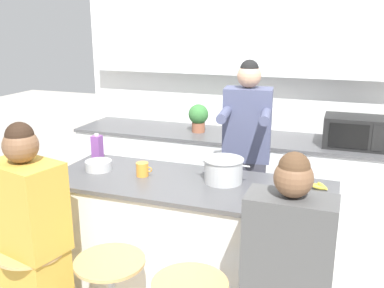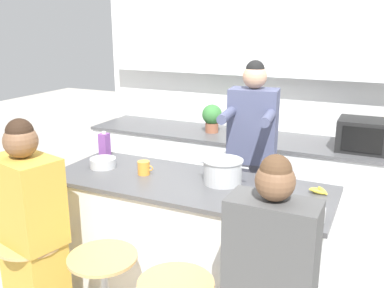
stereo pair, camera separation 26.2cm
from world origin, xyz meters
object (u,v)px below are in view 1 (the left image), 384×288
person_wrapped_blanket (31,241)px  coffee_cup_far (142,169)px  coffee_cup_near (278,196)px  juice_carton (97,147)px  person_cooking (246,169)px  kitchen_island (189,242)px  microwave (354,132)px  bar_stool_leftmost (35,285)px  cooking_pot (223,170)px  fruit_bowl (316,208)px  banana_bunch (318,186)px  potted_plant (198,117)px

person_wrapped_blanket → coffee_cup_far: person_wrapped_blanket is taller
person_wrapped_blanket → coffee_cup_far: 0.85m
coffee_cup_near → juice_carton: bearing=166.1°
coffee_cup_far → person_cooking: bearing=43.7°
kitchen_island → person_wrapped_blanket: (-0.78, -0.67, 0.21)m
person_cooking → microwave: person_cooking is taller
bar_stool_leftmost → juice_carton: bearing=94.4°
person_cooking → cooking_pot: (-0.04, -0.50, 0.15)m
fruit_bowl → person_wrapped_blanket: bearing=-165.3°
person_wrapped_blanket → microwave: (1.84, 2.10, 0.35)m
bar_stool_leftmost → cooking_pot: 1.41m
person_cooking → juice_carton: (-1.11, -0.36, 0.17)m
coffee_cup_far → microwave: (1.41, 1.43, 0.05)m
fruit_bowl → juice_carton: (-1.70, 0.47, 0.06)m
juice_carton → fruit_bowl: bearing=-15.4°
coffee_cup_near → coffee_cup_far: coffee_cup_far is taller
banana_bunch → microwave: (0.22, 1.27, 0.08)m
kitchen_island → banana_bunch: banana_bunch is taller
fruit_bowl → potted_plant: potted_plant is taller
cooking_pot → microwave: (0.84, 1.35, 0.02)m
juice_carton → bar_stool_leftmost: bearing=-85.6°
bar_stool_leftmost → fruit_bowl: bearing=15.2°
fruit_bowl → microwave: (0.21, 1.67, 0.06)m
fruit_bowl → juice_carton: bearing=164.6°
person_wrapped_blanket → cooking_pot: size_ratio=3.95×
juice_carton → potted_plant: (0.41, 1.25, 0.02)m
person_wrapped_blanket → coffee_cup_near: 1.53m
cooking_pot → coffee_cup_near: size_ratio=2.95×
kitchen_island → coffee_cup_near: size_ratio=15.96×
person_cooking → fruit_bowl: bearing=-62.1°
person_cooking → potted_plant: bearing=120.9°
cooking_pot → fruit_bowl: size_ratio=2.01×
kitchen_island → person_wrapped_blanket: size_ratio=1.37×
microwave → coffee_cup_far: bearing=-134.5°
bar_stool_leftmost → coffee_cup_near: (1.40, 0.55, 0.59)m
cooking_pot → potted_plant: (-0.66, 1.39, 0.04)m
person_wrapped_blanket → potted_plant: bearing=94.4°
coffee_cup_far → banana_bunch: size_ratio=0.89×
banana_bunch → person_cooking: bearing=143.5°
person_cooking → coffee_cup_near: size_ratio=13.95×
cooking_pot → coffee_cup_far: cooking_pot is taller
person_wrapped_blanket → banana_bunch: bearing=40.8°
fruit_bowl → coffee_cup_near: bearing=155.3°
person_wrapped_blanket → cooking_pot: 1.30m
juice_carton → person_wrapped_blanket: bearing=-85.7°
person_cooking → banana_bunch: person_cooking is taller
microwave → potted_plant: size_ratio=1.83×
coffee_cup_near → fruit_bowl: bearing=-24.7°
cooking_pot → fruit_bowl: 0.71m
bar_stool_leftmost → potted_plant: size_ratio=2.18×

